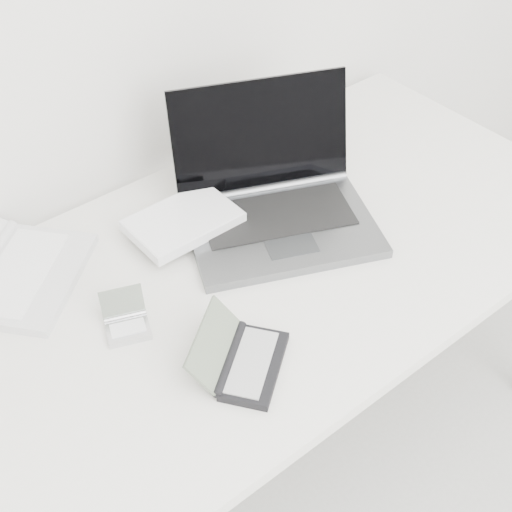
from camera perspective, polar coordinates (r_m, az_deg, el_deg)
desk at (r=1.54m, az=-0.07°, el=-1.64°), size 1.60×0.80×0.73m
laptop_large at (r=1.58m, az=0.14°, el=4.08°), size 0.55×0.48×0.27m
netbook_open_white at (r=1.55m, az=-19.59°, el=-1.05°), size 0.46×0.47×0.08m
pda_silver at (r=1.39m, az=-10.33°, el=-5.22°), size 0.11×0.12×0.07m
palmtop_charcoal at (r=1.30m, az=-1.05°, el=-8.34°), size 0.23×0.22×0.08m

